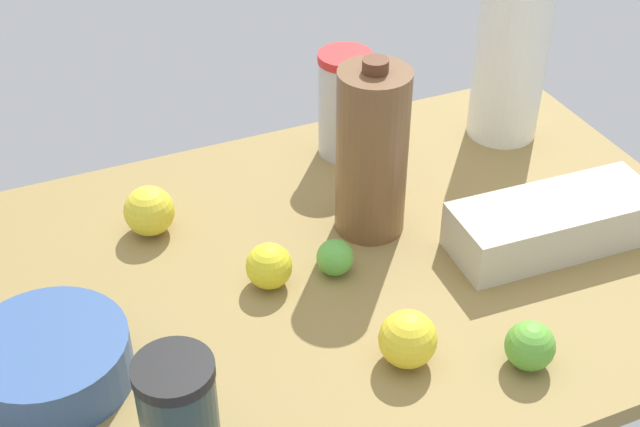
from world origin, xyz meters
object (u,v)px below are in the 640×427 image
object	(u,v)px
lime_loose	(530,346)
lime_far_back	(335,257)
milk_jug	(510,61)
egg_carton	(554,223)
tumbler_cup	(344,104)
chocolate_milk_jug	(372,152)
shaker_bottle	(180,425)
lemon_by_jug	(408,339)
lemon_beside_bowl	(269,265)
mixing_bowl	(50,361)
lemon_near_front	(149,211)

from	to	relation	value
lime_loose	lime_far_back	bearing A→B (deg)	119.88
milk_jug	egg_carton	bearing A→B (deg)	-109.33
tumbler_cup	lime_far_back	xyz separation A→B (cm)	(-14.31, -28.46, -6.54)
chocolate_milk_jug	lime_far_back	world-z (taller)	chocolate_milk_jug
egg_carton	shaker_bottle	size ratio (longest dim) A/B	1.73
lime_far_back	lemon_by_jug	size ratio (longest dim) A/B	0.71
lime_loose	shaker_bottle	bearing A→B (deg)	179.95
chocolate_milk_jug	lemon_beside_bowl	bearing A→B (deg)	-160.46
egg_carton	lime_far_back	bearing A→B (deg)	171.00
tumbler_cup	lemon_by_jug	bearing A→B (deg)	-105.31
shaker_bottle	milk_jug	bearing A→B (deg)	34.51
milk_jug	lemon_beside_bowl	bearing A→B (deg)	-156.91
tumbler_cup	lemon_beside_bowl	bearing A→B (deg)	-131.14
milk_jug	lime_loose	bearing A→B (deg)	-119.21
egg_carton	lime_loose	xyz separation A→B (cm)	(-17.06, -19.39, -0.50)
mixing_bowl	lime_far_back	world-z (taller)	mixing_bowl
lemon_by_jug	milk_jug	bearing A→B (deg)	46.06
mixing_bowl	lime_loose	bearing A→B (deg)	-20.57
mixing_bowl	tumbler_cup	world-z (taller)	tumbler_cup
tumbler_cup	mixing_bowl	bearing A→B (deg)	-148.23
chocolate_milk_jug	egg_carton	world-z (taller)	chocolate_milk_jug
milk_jug	lemon_beside_bowl	xyz separation A→B (cm)	(-51.80, -22.08, -10.41)
tumbler_cup	shaker_bottle	size ratio (longest dim) A/B	1.03
chocolate_milk_jug	shaker_bottle	bearing A→B (deg)	-138.68
lemon_near_front	egg_carton	bearing A→B (deg)	-25.90
milk_jug	lemon_near_front	size ratio (longest dim) A/B	3.82
mixing_bowl	shaker_bottle	distance (cm)	23.95
tumbler_cup	lemon_near_front	xyz separation A→B (cm)	(-35.71, -9.02, -5.39)
chocolate_milk_jug	lemon_near_front	bearing A→B (deg)	159.36
lemon_near_front	lime_loose	world-z (taller)	lemon_near_front
chocolate_milk_jug	milk_jug	size ratio (longest dim) A/B	0.96
mixing_bowl	lemon_near_front	xyz separation A→B (cm)	(18.68, 24.67, 0.42)
lemon_beside_bowl	chocolate_milk_jug	bearing A→B (deg)	19.54
egg_carton	lemon_near_front	world-z (taller)	lemon_near_front
milk_jug	lemon_by_jug	bearing A→B (deg)	-133.94
lemon_near_front	milk_jug	bearing A→B (deg)	3.54
mixing_bowl	lime_loose	xyz separation A→B (cm)	(54.94, -20.62, -0.21)
milk_jug	lemon_near_front	bearing A→B (deg)	-176.46
chocolate_milk_jug	lime_far_back	size ratio (longest dim) A/B	5.27
egg_carton	shaker_bottle	bearing A→B (deg)	-159.98
mixing_bowl	lemon_near_front	world-z (taller)	lemon_near_front
lemon_near_front	lime_loose	size ratio (longest dim) A/B	1.20
lemon_near_front	lemon_beside_bowl	distance (cm)	21.74
mixing_bowl	milk_jug	xyz separation A→B (cm)	(82.47, 28.61, 10.30)
milk_jug	lime_loose	xyz separation A→B (cm)	(-27.53, -49.24, -10.50)
lemon_by_jug	lime_loose	bearing A→B (deg)	-25.59
mixing_bowl	milk_jug	distance (cm)	87.90
lemon_near_front	mixing_bowl	bearing A→B (deg)	-127.14
egg_carton	lemon_by_jug	size ratio (longest dim) A/B	4.14
chocolate_milk_jug	egg_carton	size ratio (longest dim) A/B	0.90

